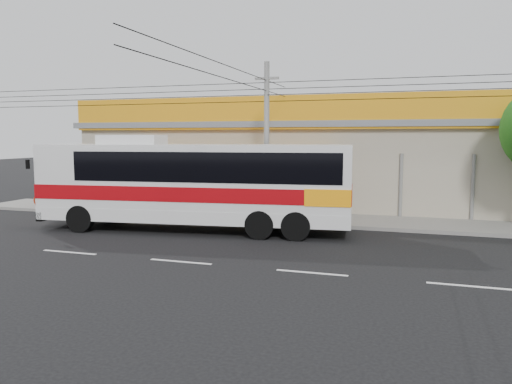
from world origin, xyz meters
TOP-DOWN VIEW (x-y plane):
  - ground at (0.00, 0.00)m, footprint 120.00×120.00m
  - sidewalk at (0.00, 6.00)m, footprint 30.00×3.20m
  - lane_markings at (0.00, -2.50)m, footprint 50.00×0.12m
  - storefront_building at (-0.01, 11.54)m, footprint 22.60×9.20m
  - coach_bus at (-1.55, 2.25)m, footprint 12.59×4.05m
  - motorbike_red at (-11.10, 5.24)m, footprint 2.13×1.33m
  - motorbike_dark at (-11.98, 5.85)m, footprint 1.58×0.54m
  - utility_pole at (0.62, 4.40)m, footprint 34.00×14.00m

SIDE VIEW (x-z plane):
  - ground at x=0.00m, z-range 0.00..0.00m
  - lane_markings at x=0.00m, z-range -0.01..0.01m
  - sidewalk at x=0.00m, z-range 0.00..0.15m
  - motorbike_dark at x=-11.98m, z-range 0.15..1.08m
  - motorbike_red at x=-11.10m, z-range 0.15..1.21m
  - coach_bus at x=-1.55m, z-range 0.13..3.95m
  - storefront_building at x=-0.01m, z-range -0.55..5.15m
  - utility_pole at x=0.62m, z-range 2.22..9.06m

